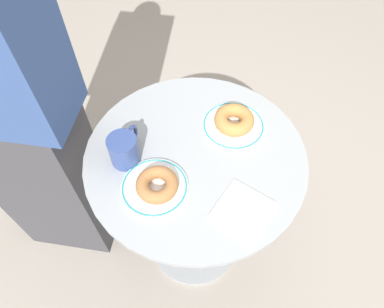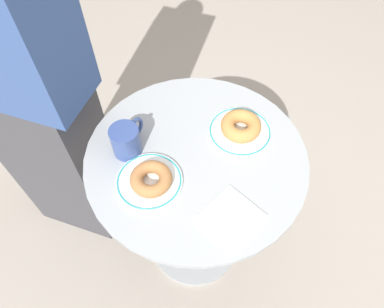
{
  "view_description": "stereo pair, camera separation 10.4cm",
  "coord_description": "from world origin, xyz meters",
  "px_view_note": "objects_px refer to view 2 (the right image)",
  "views": [
    {
      "loc": [
        -0.37,
        -0.49,
        1.61
      ],
      "look_at": [
        -0.02,
        -0.0,
        0.76
      ],
      "focal_mm": 32.48,
      "sensor_mm": 36.0,
      "label": 1
    },
    {
      "loc": [
        -0.28,
        -0.55,
        1.61
      ],
      "look_at": [
        -0.02,
        -0.0,
        0.76
      ],
      "focal_mm": 32.48,
      "sensor_mm": 36.0,
      "label": 2
    }
  ],
  "objects_px": {
    "coffee_mug": "(127,140)",
    "person_figure": "(25,93)",
    "paper_napkin": "(231,217)",
    "plate_left": "(149,181)",
    "donut_cinnamon": "(151,179)",
    "cafe_table": "(195,195)",
    "donut_old_fashioned": "(241,126)",
    "plate_right": "(240,131)"
  },
  "relations": [
    {
      "from": "plate_left",
      "to": "donut_old_fashioned",
      "type": "bearing_deg",
      "value": 7.98
    },
    {
      "from": "plate_left",
      "to": "donut_old_fashioned",
      "type": "height_order",
      "value": "donut_old_fashioned"
    },
    {
      "from": "plate_left",
      "to": "donut_cinnamon",
      "type": "bearing_deg",
      "value": -67.15
    },
    {
      "from": "plate_left",
      "to": "paper_napkin",
      "type": "distance_m",
      "value": 0.26
    },
    {
      "from": "plate_left",
      "to": "person_figure",
      "type": "bearing_deg",
      "value": 119.75
    },
    {
      "from": "paper_napkin",
      "to": "person_figure",
      "type": "relative_size",
      "value": 0.09
    },
    {
      "from": "plate_left",
      "to": "paper_napkin",
      "type": "relative_size",
      "value": 1.35
    },
    {
      "from": "donut_old_fashioned",
      "to": "coffee_mug",
      "type": "relative_size",
      "value": 1.07
    },
    {
      "from": "paper_napkin",
      "to": "person_figure",
      "type": "xyz_separation_m",
      "value": [
        -0.41,
        0.63,
        0.08
      ]
    },
    {
      "from": "donut_cinnamon",
      "to": "cafe_table",
      "type": "bearing_deg",
      "value": 13.27
    },
    {
      "from": "person_figure",
      "to": "cafe_table",
      "type": "bearing_deg",
      "value": -44.48
    },
    {
      "from": "cafe_table",
      "to": "coffee_mug",
      "type": "height_order",
      "value": "coffee_mug"
    },
    {
      "from": "donut_cinnamon",
      "to": "donut_old_fashioned",
      "type": "xyz_separation_m",
      "value": [
        0.33,
        0.06,
        0.0
      ]
    },
    {
      "from": "donut_cinnamon",
      "to": "donut_old_fashioned",
      "type": "distance_m",
      "value": 0.33
    },
    {
      "from": "plate_right",
      "to": "person_figure",
      "type": "relative_size",
      "value": 0.12
    },
    {
      "from": "coffee_mug",
      "to": "plate_right",
      "type": "bearing_deg",
      "value": -14.75
    },
    {
      "from": "person_figure",
      "to": "paper_napkin",
      "type": "bearing_deg",
      "value": -57.32
    },
    {
      "from": "donut_cinnamon",
      "to": "donut_old_fashioned",
      "type": "relative_size",
      "value": 0.94
    },
    {
      "from": "donut_old_fashioned",
      "to": "person_figure",
      "type": "relative_size",
      "value": 0.08
    },
    {
      "from": "plate_right",
      "to": "donut_old_fashioned",
      "type": "relative_size",
      "value": 1.57
    },
    {
      "from": "cafe_table",
      "to": "donut_cinnamon",
      "type": "height_order",
      "value": "donut_cinnamon"
    },
    {
      "from": "plate_left",
      "to": "donut_cinnamon",
      "type": "distance_m",
      "value": 0.03
    },
    {
      "from": "plate_left",
      "to": "person_figure",
      "type": "xyz_separation_m",
      "value": [
        -0.25,
        0.43,
        0.07
      ]
    },
    {
      "from": "donut_cinnamon",
      "to": "person_figure",
      "type": "xyz_separation_m",
      "value": [
        -0.25,
        0.44,
        0.05
      ]
    },
    {
      "from": "coffee_mug",
      "to": "paper_napkin",
      "type": "bearing_deg",
      "value": -62.8
    },
    {
      "from": "coffee_mug",
      "to": "person_figure",
      "type": "bearing_deg",
      "value": 128.21
    },
    {
      "from": "donut_cinnamon",
      "to": "paper_napkin",
      "type": "relative_size",
      "value": 0.84
    },
    {
      "from": "donut_cinnamon",
      "to": "person_figure",
      "type": "relative_size",
      "value": 0.07
    },
    {
      "from": "cafe_table",
      "to": "person_figure",
      "type": "relative_size",
      "value": 0.44
    },
    {
      "from": "cafe_table",
      "to": "plate_right",
      "type": "distance_m",
      "value": 0.31
    },
    {
      "from": "plate_left",
      "to": "donut_cinnamon",
      "type": "xyz_separation_m",
      "value": [
        0.0,
        -0.01,
        0.02
      ]
    },
    {
      "from": "plate_left",
      "to": "donut_cinnamon",
      "type": "relative_size",
      "value": 1.6
    },
    {
      "from": "paper_napkin",
      "to": "person_figure",
      "type": "distance_m",
      "value": 0.76
    },
    {
      "from": "cafe_table",
      "to": "paper_napkin",
      "type": "height_order",
      "value": "paper_napkin"
    },
    {
      "from": "coffee_mug",
      "to": "person_figure",
      "type": "xyz_separation_m",
      "value": [
        -0.23,
        0.3,
        0.03
      ]
    },
    {
      "from": "plate_right",
      "to": "coffee_mug",
      "type": "xyz_separation_m",
      "value": [
        -0.34,
        0.09,
        0.04
      ]
    },
    {
      "from": "plate_right",
      "to": "coffee_mug",
      "type": "distance_m",
      "value": 0.36
    },
    {
      "from": "cafe_table",
      "to": "plate_left",
      "type": "height_order",
      "value": "plate_left"
    },
    {
      "from": "cafe_table",
      "to": "plate_left",
      "type": "relative_size",
      "value": 3.83
    },
    {
      "from": "donut_old_fashioned",
      "to": "plate_right",
      "type": "bearing_deg",
      "value": 26.57
    },
    {
      "from": "coffee_mug",
      "to": "donut_cinnamon",
      "type": "bearing_deg",
      "value": -82.85
    },
    {
      "from": "plate_right",
      "to": "person_figure",
      "type": "height_order",
      "value": "person_figure"
    }
  ]
}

